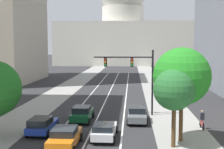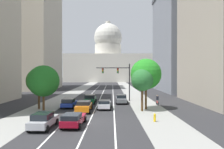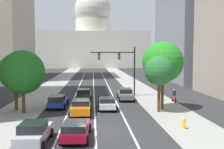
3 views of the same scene
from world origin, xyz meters
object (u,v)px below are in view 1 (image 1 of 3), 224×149
car_gray (137,114)px  car_blue (42,125)px  cyclist (202,120)px  street_tree_far_right (182,76)px  car_white (104,130)px  traffic_signal_mast (135,71)px  car_orange (65,137)px  capitol_building (123,32)px  car_green (82,113)px  street_tree_near_right (174,90)px

car_gray → car_blue: (-8.27, -4.84, -0.02)m
cyclist → street_tree_far_right: 6.26m
car_white → traffic_signal_mast: traffic_signal_mast is taller
car_white → car_orange: 3.61m
car_gray → traffic_signal_mast: (-0.23, 3.01, 4.09)m
capitol_building → car_green: capitol_building is taller
car_orange → traffic_signal_mast: size_ratio=0.66×
car_white → car_blue: (-5.51, 1.24, 0.04)m
car_white → street_tree_far_right: size_ratio=0.60×
car_white → street_tree_far_right: (6.09, -0.21, 4.45)m
car_gray → cyclist: (5.83, -2.51, 0.07)m
car_gray → car_orange: car_orange is taller
street_tree_near_right → capitol_building: bearing=93.7°
cyclist → street_tree_near_right: 7.15m
car_white → car_blue: bearing=78.6°
capitol_building → traffic_signal_mast: (3.90, -91.36, -7.83)m
capitol_building → street_tree_near_right: (6.70, -102.22, -8.39)m
cyclist → street_tree_far_right: street_tree_far_right is taller
car_green → cyclist: 11.58m
car_green → street_tree_near_right: street_tree_near_right is taller
car_blue → car_green: size_ratio=0.98×
car_white → car_orange: car_orange is taller
capitol_building → car_gray: bearing=-87.5°
street_tree_near_right → car_white: bearing=161.6°
cyclist → car_white: bearing=111.5°
street_tree_near_right → car_orange: bearing=-176.0°
street_tree_far_right → car_gray: bearing=117.9°
car_green → traffic_signal_mast: size_ratio=0.63×
street_tree_near_right → car_green: bearing=136.5°
car_green → street_tree_far_right: size_ratio=0.60×
car_blue → street_tree_far_right: (11.60, -1.45, 4.40)m
capitol_building → cyclist: size_ratio=29.67×
car_blue → cyclist: 14.29m
cyclist → car_gray: bearing=65.6°
car_green → traffic_signal_mast: bearing=-58.4°
capitol_building → street_tree_far_right: (7.47, -100.66, -7.54)m
car_gray → street_tree_far_right: 8.36m
car_blue → street_tree_near_right: 11.79m
car_green → street_tree_near_right: 11.69m
car_white → street_tree_far_right: street_tree_far_right is taller
capitol_building → cyclist: bearing=-84.1°
car_green → traffic_signal_mast: 7.40m
car_white → car_green: bearing=26.2°
car_white → street_tree_near_right: 6.66m
car_orange → car_green: bearing=-0.1°
car_blue → cyclist: cyclist is taller
car_gray → car_blue: 9.58m
capitol_building → traffic_signal_mast: bearing=-87.6°
capitol_building → car_blue: capitol_building is taller
car_gray → traffic_signal_mast: size_ratio=0.67×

